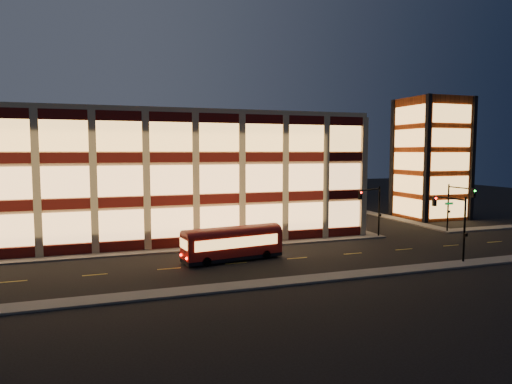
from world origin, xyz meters
name	(u,v)px	position (x,y,z in m)	size (l,w,h in m)	color
ground	(181,252)	(0.00, 0.00, 0.00)	(200.00, 200.00, 0.00)	black
sidewalk_office_south	(149,252)	(-3.00, 1.00, 0.07)	(54.00, 2.00, 0.15)	#514F4C
sidewalk_office_east	(314,218)	(23.00, 17.00, 0.07)	(2.00, 30.00, 0.15)	#514F4C
sidewalk_tower_south	(487,228)	(40.00, 1.00, 0.07)	(14.00, 2.00, 0.15)	#514F4C
sidewalk_tower_west	(376,214)	(34.00, 17.00, 0.07)	(2.00, 30.00, 0.15)	#514F4C
sidewalk_near	(210,289)	(0.00, -13.00, 0.07)	(100.00, 2.00, 0.15)	#514F4C
office_building	(136,173)	(-2.91, 16.91, 7.25)	(50.45, 30.45, 14.50)	tan
stair_tower	(431,158)	(39.95, 11.95, 8.99)	(8.60, 8.60, 18.00)	#8C3814
traffic_signal_far	(372,203)	(22.21, 0.24, 4.11)	(3.79, 1.87, 6.00)	black
traffic_signal_right	(457,201)	(33.50, -0.62, 4.10)	(1.20, 4.37, 6.00)	black
traffic_signal_near	(453,216)	(23.50, -11.03, 4.13)	(0.32, 4.45, 6.00)	black
trolley_bus	(232,242)	(4.01, -4.77, 1.75)	(9.58, 3.76, 3.16)	#950E08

